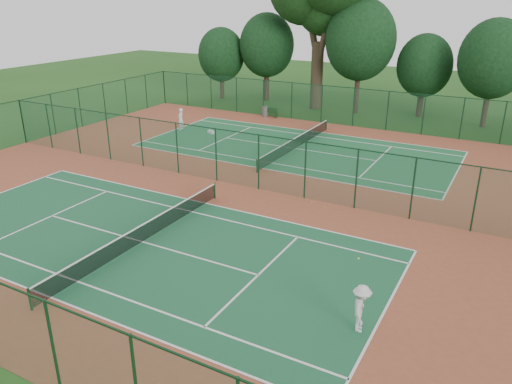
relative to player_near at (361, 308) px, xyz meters
The scene contains 18 objects.
ground 15.55m from the player_near, 137.17° to the left, with size 120.00×120.00×0.00m, color #214E18.
red_pad 15.55m from the player_near, 137.17° to the left, with size 40.00×36.00×0.01m, color brown.
court_near 11.53m from the player_near, behind, with size 23.77×10.97×0.01m, color #1C5935.
court_far 22.65m from the player_near, 120.21° to the left, with size 23.77×10.97×0.01m, color #1F6337.
fence_north 30.75m from the player_near, 111.74° to the left, with size 40.00×0.09×3.50m.
fence_west 33.12m from the player_near, 161.41° to the left, with size 0.09×36.00×3.50m.
fence_divider 15.55m from the player_near, 137.17° to the left, with size 40.00×0.09×3.50m.
tennis_net_near 11.50m from the player_near, behind, with size 0.10×12.90×0.97m.
tennis_net_far 22.63m from the player_near, 120.21° to the left, with size 0.10×12.90×0.97m.
player_near is the anchor object (origin of this frame).
player_far 30.27m from the player_near, 138.79° to the left, with size 0.70×0.46×1.91m, color silver.
trash_bin 33.63m from the player_near, 123.55° to the left, with size 0.57×0.57×1.03m, color slate.
bench 33.39m from the player_near, 122.76° to the left, with size 1.58×0.50×0.96m.
kit_bag 28.26m from the player_near, 134.42° to the left, with size 0.70×0.26×0.26m, color white.
stray_ball_a 11.12m from the player_near, 117.81° to the left, with size 0.07×0.07×0.07m, color #B0D230.
stray_ball_b 11.84m from the player_near, 121.06° to the left, with size 0.08×0.08×0.08m, color #C4E936.
stray_ball_c 16.02m from the player_near, 140.33° to the left, with size 0.06×0.06×0.06m, color #BED932.
evergreen_row 36.48m from the player_near, 107.37° to the left, with size 39.00×5.00×12.00m, color black, non-canonical shape.
Camera 1 is at (15.26, -25.35, 11.29)m, focal length 35.00 mm.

